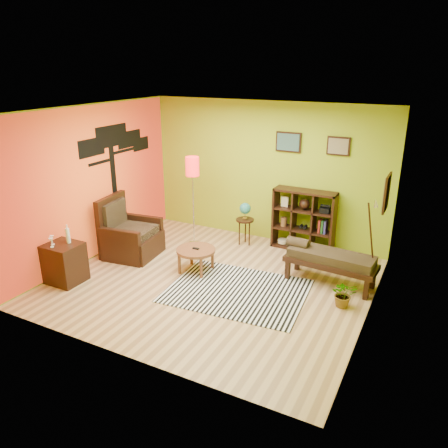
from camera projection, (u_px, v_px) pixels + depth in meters
The scene contains 11 objects.
ground at pixel (213, 282), 7.35m from camera, with size 5.00×5.00×0.00m, color tan.
room_shell at pixel (207, 177), 6.77m from camera, with size 5.04×4.54×2.82m.
zebra_rug at pixel (237, 291), 7.04m from camera, with size 2.18×1.66×0.01m, color white.
coffee_table at pixel (196, 252), 7.61m from camera, with size 0.68×0.68×0.44m.
armchair at pixel (129, 238), 8.29m from camera, with size 1.04×1.04×1.13m.
side_cabinet at pixel (65, 263), 7.25m from camera, with size 0.57×0.52×0.99m.
floor_lamp at pixel (193, 175), 8.35m from camera, with size 0.27×0.27×1.80m.
globe_table at pixel (245, 213), 8.66m from camera, with size 0.36×0.36×0.87m.
cube_shelf at pixel (304, 220), 8.44m from camera, with size 1.20×0.35×1.20m.
bench at pixel (328, 259), 7.16m from camera, with size 1.54×0.64×0.69m.
potted_plant at pixel (344, 297), 6.55m from camera, with size 0.38×0.42×0.33m, color #26661E.
Camera 1 is at (3.18, -5.74, 3.45)m, focal length 35.00 mm.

